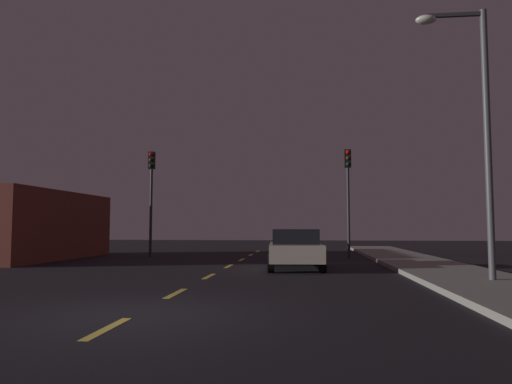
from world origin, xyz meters
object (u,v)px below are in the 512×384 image
at_px(car_stopped_ahead, 295,248).
at_px(traffic_signal_left, 151,183).
at_px(street_lamp_right, 476,118).
at_px(traffic_signal_right, 348,182).

bearing_deg(car_stopped_ahead, traffic_signal_left, 139.55).
bearing_deg(street_lamp_right, traffic_signal_right, 102.59).
bearing_deg(street_lamp_right, car_stopped_ahead, 138.28).
distance_m(car_stopped_ahead, street_lamp_right, 7.58).
height_order(traffic_signal_left, traffic_signal_right, traffic_signal_left).
xyz_separation_m(traffic_signal_left, street_lamp_right, (12.49, -10.84, 0.65)).
bearing_deg(traffic_signal_right, car_stopped_ahead, -111.34).
distance_m(traffic_signal_right, car_stopped_ahead, 7.54).
height_order(traffic_signal_left, street_lamp_right, street_lamp_right).
relative_size(traffic_signal_left, street_lamp_right, 0.74).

